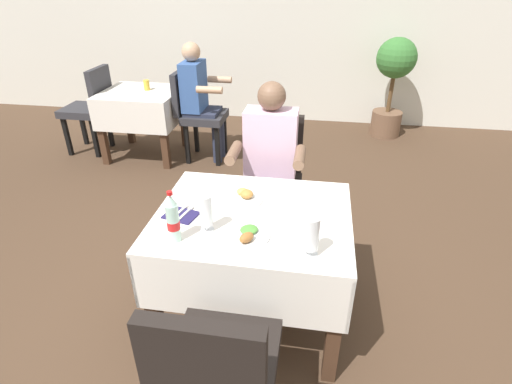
{
  "coord_description": "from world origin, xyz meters",
  "views": [
    {
      "loc": [
        0.45,
        -1.62,
        1.89
      ],
      "look_at": [
        0.15,
        0.26,
        0.82
      ],
      "focal_mm": 27.79,
      "sensor_mm": 36.0,
      "label": 1
    }
  ],
  "objects_px": {
    "background_chair_right": "(196,111)",
    "main_dining_table": "(253,240)",
    "chair_far_diner_seat": "(272,176)",
    "plate_far_diner": "(244,196)",
    "napkin_cutlery_set": "(181,215)",
    "background_dining_table": "(142,109)",
    "background_patron": "(200,96)",
    "plate_near_camera": "(247,235)",
    "chair_near_camera_side": "(217,370)",
    "beer_glass_left": "(312,236)",
    "seated_diner_far": "(269,162)",
    "cola_bottle_primary": "(173,219)",
    "potted_plant_corner": "(393,78)",
    "background_table_tumbler": "(147,85)",
    "beer_glass_middle": "(206,212)",
    "background_chair_left": "(90,105)"
  },
  "relations": [
    {
      "from": "background_chair_right",
      "to": "potted_plant_corner",
      "type": "xyz_separation_m",
      "value": [
        2.18,
        1.09,
        0.18
      ]
    },
    {
      "from": "main_dining_table",
      "to": "seated_diner_far",
      "type": "height_order",
      "value": "seated_diner_far"
    },
    {
      "from": "potted_plant_corner",
      "to": "background_dining_table",
      "type": "bearing_deg",
      "value": -158.79
    },
    {
      "from": "plate_near_camera",
      "to": "background_chair_right",
      "type": "relative_size",
      "value": 0.23
    },
    {
      "from": "chair_far_diner_seat",
      "to": "background_patron",
      "type": "distance_m",
      "value": 1.71
    },
    {
      "from": "seated_diner_far",
      "to": "plate_far_diner",
      "type": "relative_size",
      "value": 5.61
    },
    {
      "from": "plate_near_camera",
      "to": "chair_near_camera_side",
      "type": "bearing_deg",
      "value": -90.75
    },
    {
      "from": "seated_diner_far",
      "to": "plate_near_camera",
      "type": "height_order",
      "value": "seated_diner_far"
    },
    {
      "from": "chair_far_diner_seat",
      "to": "beer_glass_left",
      "type": "bearing_deg",
      "value": -74.26
    },
    {
      "from": "background_chair_left",
      "to": "potted_plant_corner",
      "type": "distance_m",
      "value": 3.59
    },
    {
      "from": "chair_far_diner_seat",
      "to": "beer_glass_left",
      "type": "distance_m",
      "value": 1.21
    },
    {
      "from": "background_table_tumbler",
      "to": "beer_glass_left",
      "type": "bearing_deg",
      "value": -54.12
    },
    {
      "from": "napkin_cutlery_set",
      "to": "background_patron",
      "type": "height_order",
      "value": "background_patron"
    },
    {
      "from": "chair_near_camera_side",
      "to": "napkin_cutlery_set",
      "type": "relative_size",
      "value": 4.94
    },
    {
      "from": "background_chair_left",
      "to": "main_dining_table",
      "type": "bearing_deg",
      "value": -44.98
    },
    {
      "from": "main_dining_table",
      "to": "background_table_tumbler",
      "type": "distance_m",
      "value": 2.78
    },
    {
      "from": "beer_glass_middle",
      "to": "background_dining_table",
      "type": "xyz_separation_m",
      "value": [
        -1.42,
        2.43,
        -0.3
      ]
    },
    {
      "from": "chair_far_diner_seat",
      "to": "background_dining_table",
      "type": "xyz_separation_m",
      "value": [
        -1.62,
        1.41,
        -0.01
      ]
    },
    {
      "from": "beer_glass_middle",
      "to": "chair_near_camera_side",
      "type": "bearing_deg",
      "value": -72.4
    },
    {
      "from": "main_dining_table",
      "to": "cola_bottle_primary",
      "type": "distance_m",
      "value": 0.53
    },
    {
      "from": "seated_diner_far",
      "to": "napkin_cutlery_set",
      "type": "xyz_separation_m",
      "value": [
        -0.37,
        -0.8,
        0.03
      ]
    },
    {
      "from": "chair_far_diner_seat",
      "to": "plate_far_diner",
      "type": "distance_m",
      "value": 0.72
    },
    {
      "from": "chair_far_diner_seat",
      "to": "background_table_tumbler",
      "type": "xyz_separation_m",
      "value": [
        -1.56,
        1.47,
        0.24
      ]
    },
    {
      "from": "background_patron",
      "to": "background_table_tumbler",
      "type": "height_order",
      "value": "background_patron"
    },
    {
      "from": "beer_glass_left",
      "to": "background_table_tumbler",
      "type": "bearing_deg",
      "value": 125.88
    },
    {
      "from": "potted_plant_corner",
      "to": "background_chair_right",
      "type": "bearing_deg",
      "value": -153.52
    },
    {
      "from": "chair_far_diner_seat",
      "to": "background_table_tumbler",
      "type": "relative_size",
      "value": 8.82
    },
    {
      "from": "background_chair_left",
      "to": "beer_glass_left",
      "type": "bearing_deg",
      "value": -44.8
    },
    {
      "from": "chair_far_diner_seat",
      "to": "napkin_cutlery_set",
      "type": "xyz_separation_m",
      "value": [
        -0.38,
        -0.91,
        0.19
      ]
    },
    {
      "from": "background_dining_table",
      "to": "background_chair_right",
      "type": "relative_size",
      "value": 0.85
    },
    {
      "from": "seated_diner_far",
      "to": "beer_glass_left",
      "type": "distance_m",
      "value": 1.08
    },
    {
      "from": "background_chair_right",
      "to": "main_dining_table",
      "type": "bearing_deg",
      "value": -65.86
    },
    {
      "from": "plate_near_camera",
      "to": "background_chair_right",
      "type": "distance_m",
      "value": 2.66
    },
    {
      "from": "background_chair_right",
      "to": "cola_bottle_primary",
      "type": "bearing_deg",
      "value": -75.21
    },
    {
      "from": "beer_glass_left",
      "to": "background_chair_left",
      "type": "xyz_separation_m",
      "value": [
        -2.56,
        2.54,
        -0.29
      ]
    },
    {
      "from": "plate_far_diner",
      "to": "background_chair_right",
      "type": "relative_size",
      "value": 0.23
    },
    {
      "from": "napkin_cutlery_set",
      "to": "background_chair_left",
      "type": "distance_m",
      "value": 2.98
    },
    {
      "from": "chair_near_camera_side",
      "to": "seated_diner_far",
      "type": "distance_m",
      "value": 1.55
    },
    {
      "from": "main_dining_table",
      "to": "napkin_cutlery_set",
      "type": "relative_size",
      "value": 5.34
    },
    {
      "from": "napkin_cutlery_set",
      "to": "background_patron",
      "type": "distance_m",
      "value": 2.39
    },
    {
      "from": "chair_far_diner_seat",
      "to": "chair_near_camera_side",
      "type": "distance_m",
      "value": 1.66
    },
    {
      "from": "main_dining_table",
      "to": "background_chair_right",
      "type": "xyz_separation_m",
      "value": [
        -1.0,
        2.24,
        -0.01
      ]
    },
    {
      "from": "plate_far_diner",
      "to": "beer_glass_middle",
      "type": "relative_size",
      "value": 1.12
    },
    {
      "from": "plate_near_camera",
      "to": "plate_far_diner",
      "type": "bearing_deg",
      "value": 102.96
    },
    {
      "from": "chair_near_camera_side",
      "to": "background_dining_table",
      "type": "bearing_deg",
      "value": 117.87
    },
    {
      "from": "background_chair_left",
      "to": "napkin_cutlery_set",
      "type": "bearing_deg",
      "value": -51.22
    },
    {
      "from": "chair_near_camera_side",
      "to": "background_chair_right",
      "type": "xyz_separation_m",
      "value": [
        -1.0,
        3.07,
        0.0
      ]
    },
    {
      "from": "cola_bottle_primary",
      "to": "potted_plant_corner",
      "type": "xyz_separation_m",
      "value": [
        1.51,
        3.62,
        -0.13
      ]
    },
    {
      "from": "background_dining_table",
      "to": "background_table_tumbler",
      "type": "bearing_deg",
      "value": 43.03
    },
    {
      "from": "main_dining_table",
      "to": "plate_near_camera",
      "type": "height_order",
      "value": "plate_near_camera"
    }
  ]
}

